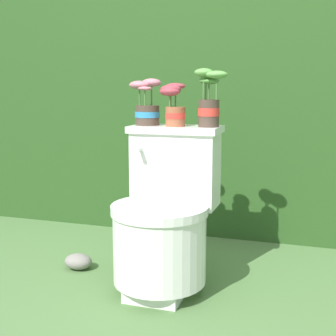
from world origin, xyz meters
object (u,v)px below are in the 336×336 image
Objects in this scene: potted_plant_midleft at (174,105)px; potted_plant_middle at (209,101)px; toilet at (165,218)px; garden_stone at (78,261)px; potted_plant_left at (147,107)px.

potted_plant_middle is (0.16, 0.01, 0.02)m from potted_plant_midleft.
potted_plant_middle reaches higher than toilet.
toilet is 5.13× the size of garden_stone.
potted_plant_left is 1.56× the size of garden_stone.
potted_plant_middle is at bearing 4.99° from potted_plant_midleft.
potted_plant_left reaches higher than garden_stone.
potted_plant_midleft is (-0.00, 0.13, 0.48)m from toilet.
potted_plant_left is 0.81m from garden_stone.
potted_plant_midleft is at bearing -10.88° from potted_plant_left.
potted_plant_middle is at bearing -2.49° from potted_plant_left.
potted_plant_left is 0.14m from potted_plant_midleft.
potted_plant_middle is 1.86× the size of garden_stone.
potted_plant_left is at bearing 169.12° from potted_plant_midleft.
toilet is 0.53m from garden_stone.
garden_stone is (-0.45, -0.08, -0.75)m from potted_plant_midleft.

